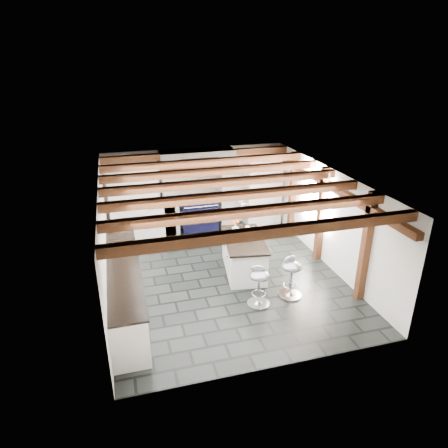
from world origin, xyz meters
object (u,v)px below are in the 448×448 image
object	(u,v)px
bar_stool_near	(291,273)
bar_stool_far	(259,281)
range_cooker	(199,215)
kitchen_island	(244,254)

from	to	relation	value
bar_stool_near	bar_stool_far	bearing A→B (deg)	174.53
bar_stool_near	range_cooker	bearing A→B (deg)	91.61
range_cooker	bar_stool_far	world-z (taller)	range_cooker
range_cooker	bar_stool_near	size ratio (longest dim) A/B	1.13
kitchen_island	bar_stool_near	bearing A→B (deg)	-55.72
kitchen_island	bar_stool_near	size ratio (longest dim) A/B	2.01
bar_stool_near	bar_stool_far	size ratio (longest dim) A/B	1.05
range_cooker	bar_stool_near	distance (m)	3.98
range_cooker	bar_stool_far	distance (m)	3.95
range_cooker	kitchen_island	distance (m)	2.62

